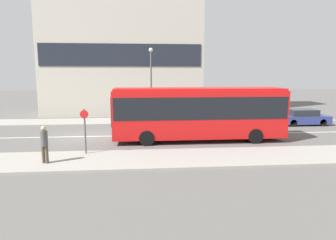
{
  "coord_description": "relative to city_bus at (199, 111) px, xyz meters",
  "views": [
    {
      "loc": [
        3.98,
        -21.12,
        4.42
      ],
      "look_at": [
        5.74,
        -1.65,
        1.36
      ],
      "focal_mm": 32.0,
      "sensor_mm": 36.0,
      "label": 1
    }
  ],
  "objects": [
    {
      "name": "bus_stop_sign",
      "position": [
        -6.76,
        -3.13,
        -0.44
      ],
      "size": [
        0.44,
        0.12,
        2.41
      ],
      "color": "#4C4C51",
      "rests_on": "sidewalk_near"
    },
    {
      "name": "street_lamp",
      "position": [
        -2.84,
        7.48,
        2.12
      ],
      "size": [
        0.36,
        0.36,
        6.47
      ],
      "color": "#4C4C51",
      "rests_on": "sidewalk_far"
    },
    {
      "name": "apartment_block_left_tower",
      "position": [
        -5.64,
        13.78,
        9.3
      ],
      "size": [
        16.67,
        4.73,
        22.6
      ],
      "color": "#B7B2A3",
      "rests_on": "ground_plane"
    },
    {
      "name": "lane_centerline",
      "position": [
        -7.73,
        1.95,
        -1.99
      ],
      "size": [
        41.8,
        0.16,
        0.01
      ],
      "color": "silver",
      "rests_on": "ground_plane"
    },
    {
      "name": "parked_car_1",
      "position": [
        10.18,
        5.22,
        -1.35
      ],
      "size": [
        4.19,
        1.77,
        1.36
      ],
      "color": "navy",
      "rests_on": "ground_plane"
    },
    {
      "name": "ground_plane",
      "position": [
        -7.73,
        1.95,
        -1.99
      ],
      "size": [
        120.0,
        120.0,
        0.0
      ],
      "primitive_type": "plane",
      "color": "#595654"
    },
    {
      "name": "city_bus",
      "position": [
        0.0,
        0.0,
        0.0
      ],
      "size": [
        11.12,
        2.57,
        3.47
      ],
      "rotation": [
        0.0,
        0.0,
        -0.04
      ],
      "color": "red",
      "rests_on": "ground_plane"
    },
    {
      "name": "sidewalk_near",
      "position": [
        -7.73,
        -4.3,
        -1.93
      ],
      "size": [
        44.0,
        3.5,
        0.13
      ],
      "color": "gray",
      "rests_on": "ground_plane"
    },
    {
      "name": "sidewalk_far",
      "position": [
        -7.73,
        8.2,
        -1.93
      ],
      "size": [
        44.0,
        3.5,
        0.13
      ],
      "color": "gray",
      "rests_on": "ground_plane"
    },
    {
      "name": "parked_car_0",
      "position": [
        4.92,
        5.24,
        -1.37
      ],
      "size": [
        4.59,
        1.86,
        1.3
      ],
      "color": "black",
      "rests_on": "ground_plane"
    },
    {
      "name": "pedestrian_near_stop",
      "position": [
        -8.38,
        -4.74,
        -0.82
      ],
      "size": [
        0.34,
        0.34,
        1.82
      ],
      "rotation": [
        0.0,
        0.0,
        2.78
      ],
      "color": "#4C4233",
      "rests_on": "sidewalk_near"
    }
  ]
}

